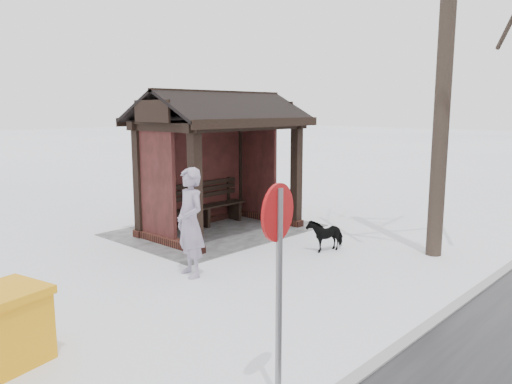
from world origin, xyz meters
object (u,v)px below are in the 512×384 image
(road_sign, at_px, (278,244))
(pedestrian, at_px, (190,223))
(dog, at_px, (325,234))
(bus_shelter, at_px, (216,134))

(road_sign, bearing_deg, pedestrian, -128.02)
(pedestrian, relative_size, dog, 2.44)
(dog, distance_m, road_sign, 5.31)
(bus_shelter, height_order, pedestrian, bus_shelter)
(bus_shelter, distance_m, road_sign, 6.72)
(bus_shelter, bearing_deg, pedestrian, 39.60)
(pedestrian, height_order, road_sign, road_sign)
(bus_shelter, relative_size, pedestrian, 2.02)
(pedestrian, height_order, dog, pedestrian)
(road_sign, bearing_deg, bus_shelter, -138.39)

